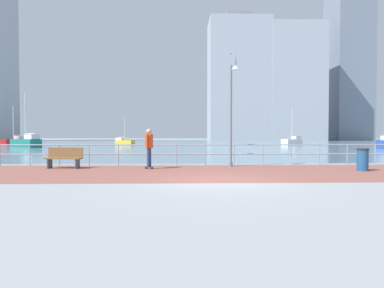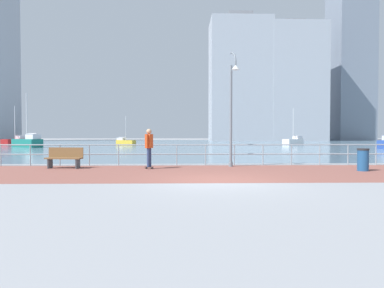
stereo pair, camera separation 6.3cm
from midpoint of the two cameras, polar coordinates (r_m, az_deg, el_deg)
name	(u,v)px [view 1 (the left image)]	position (r m, az deg, el deg)	size (l,w,h in m)	color
ground	(189,145)	(50.57, -0.51, -0.15)	(220.00, 220.00, 0.00)	gray
brick_paving	(211,172)	(13.09, 3.11, -4.90)	(28.00, 5.94, 0.01)	brown
harbor_water	(188,143)	(60.96, -0.72, 0.13)	(180.00, 88.00, 0.00)	slate
waterfront_railing	(205,151)	(15.99, 2.21, -1.17)	(25.25, 0.06, 1.03)	#8C99A3
lamppost	(232,103)	(15.42, 6.82, 7.00)	(0.40, 0.80, 5.32)	slate
skateboarder	(149,145)	(14.45, -7.57, -0.14)	(0.41, 0.55, 1.74)	black
trash_bin	(363,160)	(15.24, 27.30, -2.40)	(0.46, 0.46, 0.93)	navy
park_bench	(64,158)	(15.67, -21.34, -2.20)	(1.64, 0.63, 0.92)	brown
sailboat_yellow	(292,141)	(54.18, 16.94, 0.47)	(3.96, 3.52, 5.71)	white
sailboat_red	(14,141)	(56.49, -28.40, 0.41)	(2.36, 4.38, 5.88)	#B21E1E
sailboat_ivory	(26,142)	(44.91, -26.75, 0.29)	(4.65, 4.00, 6.63)	#197266
sailboat_white	(124,142)	(53.88, -11.69, 0.38)	(3.33, 2.43, 4.56)	gold
tower_beige	(348,63)	(112.59, 25.40, 12.59)	(10.74, 11.35, 48.44)	slate
tower_steel	(290,85)	(97.42, 16.50, 9.76)	(14.50, 17.27, 32.77)	#A3A8B2
tower_concrete	(238,81)	(90.95, 7.98, 10.80)	(15.89, 10.95, 34.01)	#A3A8B2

